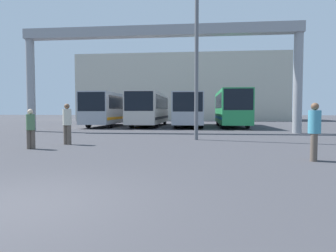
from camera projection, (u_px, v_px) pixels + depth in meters
ground_plane at (15, 208)px, 4.71m from camera, size 200.00×200.00×0.00m
building_backdrop at (182, 89)px, 50.41m from camera, size 32.38×12.00×10.20m
overhead_gantry at (158, 48)px, 20.92m from camera, size 19.55×0.80×7.41m
bus_slot_0 at (109, 108)px, 29.49m from camera, size 2.55×10.06×3.16m
bus_slot_1 at (150, 107)px, 29.56m from camera, size 2.62×11.02×3.20m
bus_slot_2 at (190, 108)px, 29.06m from camera, size 2.62×10.83×3.10m
bus_slot_3 at (231, 107)px, 28.42m from camera, size 2.50×10.37×3.35m
pedestrian_mid_left at (67, 123)px, 13.45m from camera, size 0.38×0.38×1.84m
pedestrian_near_left at (314, 130)px, 9.04m from camera, size 0.37×0.37×1.77m
pedestrian_near_center at (31, 128)px, 11.90m from camera, size 0.33×0.33×1.59m
lamp_post at (197, 45)px, 15.45m from camera, size 0.36×0.36×9.11m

